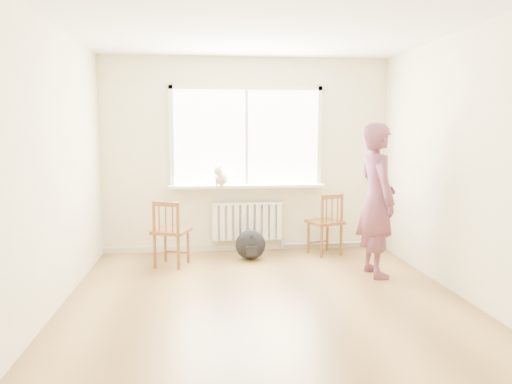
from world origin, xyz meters
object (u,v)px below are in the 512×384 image
object	(u,v)px
chair_right	(327,224)
cat	(221,177)
chair_left	(170,233)
backpack	(251,245)
person	(377,200)

from	to	relation	value
chair_right	cat	bearing A→B (deg)	-30.16
chair_left	cat	bearing A→B (deg)	-117.33
cat	backpack	bearing A→B (deg)	-25.00
chair_left	backpack	world-z (taller)	chair_left
person	cat	xyz separation A→B (m)	(-1.76, 1.23, 0.18)
chair_left	backpack	xyz separation A→B (m)	(1.03, 0.24, -0.22)
person	chair_right	bearing A→B (deg)	14.55
person	backpack	world-z (taller)	person
person	backpack	distance (m)	1.78
chair_right	cat	world-z (taller)	cat
chair_right	cat	size ratio (longest dim) A/B	2.02
cat	backpack	distance (m)	1.01
person	backpack	bearing A→B (deg)	54.19
chair_left	chair_right	xyz separation A→B (m)	(2.09, 0.38, 0.01)
chair_right	chair_left	bearing A→B (deg)	-10.91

